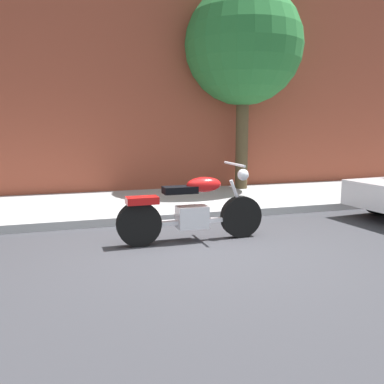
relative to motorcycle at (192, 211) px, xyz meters
The scene contains 5 objects.
ground_plane 0.65m from the motorcycle, 83.55° to the right, with size 60.00×60.00×0.00m, color #38383D.
sidewalk 2.78m from the motorcycle, 88.89° to the left, with size 25.41×3.01×0.14m, color #A7A7A7.
building_facade 5.54m from the motorcycle, 89.32° to the left, with size 25.41×0.50×7.36m, color brown.
motorcycle is the anchor object (origin of this frame).
street_tree 5.44m from the motorcycle, 56.68° to the left, with size 2.78×2.78×4.93m.
Camera 1 is at (-1.82, -5.11, 1.65)m, focal length 38.88 mm.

